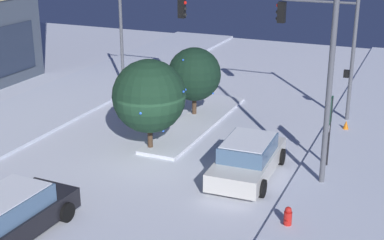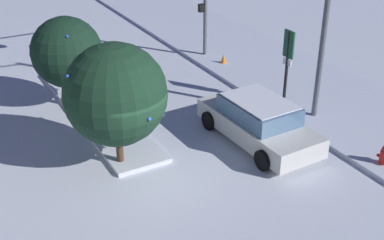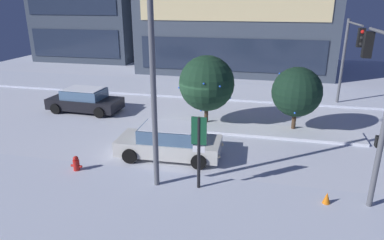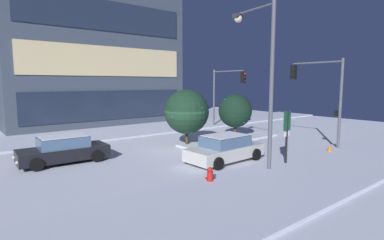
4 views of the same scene
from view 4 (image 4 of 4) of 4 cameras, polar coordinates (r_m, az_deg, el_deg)
The scene contains 14 objects.
ground at distance 20.16m, azimuth -1.97°, elevation -5.49°, with size 52.00×52.00×0.00m, color silver.
curb_strip_near at distance 14.55m, azimuth 18.29°, elevation -10.50°, with size 52.00×5.20×0.14m, color silver.
curb_strip_far at distance 27.18m, azimuth -12.49°, elevation -2.25°, with size 52.00×5.20×0.14m, color silver.
median_strip at distance 23.24m, azimuth 7.34°, elevation -3.70°, with size 9.00×1.80×0.14m, color silver.
car_near at distance 17.08m, azimuth 6.22°, elevation -5.36°, with size 4.76×2.26×1.49m.
car_far at distance 18.12m, azimuth -22.90°, elevation -5.17°, with size 4.74×2.26×1.49m.
traffic_light_corner_near_right at distance 22.33m, azimuth 22.77°, elevation 5.61°, with size 0.32×3.88×5.90m.
traffic_light_corner_far_right at distance 29.16m, azimuth 6.43°, elevation 6.12°, with size 0.32×4.19×5.63m.
street_lamp_arched at distance 15.69m, azimuth 12.81°, elevation 10.20°, with size 0.75×2.91×8.17m.
fire_hydrant at distance 13.34m, azimuth 3.39°, elevation -10.44°, with size 0.48×0.26×0.76m.
parking_info_sign at distance 16.67m, azimuth 17.33°, elevation -1.94°, with size 0.55×0.12×2.90m.
decorated_tree_median at distance 24.06m, azimuth 8.09°, elevation 1.71°, with size 2.62×2.62×3.48m.
decorated_tree_left_of_median at distance 20.81m, azimuth -1.01°, elevation 1.57°, with size 3.07×3.09×3.93m.
construction_cone at distance 20.74m, azimuth 24.36°, elevation -4.99°, with size 0.36×0.36×0.55m, color orange.
Camera 4 is at (-11.71, -15.83, 4.35)m, focal length 28.48 mm.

